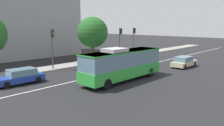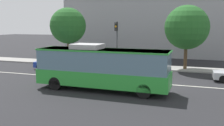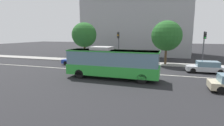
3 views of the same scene
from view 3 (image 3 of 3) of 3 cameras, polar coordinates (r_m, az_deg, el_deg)
The scene contains 11 objects.
ground_plane at distance 21.57m, azimuth 11.72°, elevation -3.56°, with size 160.00×160.00×0.00m, color black.
sidewalk_kerb at distance 28.91m, azimuth 13.26°, elevation -0.20°, with size 80.00×2.84×0.14m, color gray.
lane_centre_line at distance 21.57m, azimuth 11.72°, elevation -3.55°, with size 76.00×0.16×0.01m, color silver.
transit_bus at distance 18.67m, azimuth -0.01°, elevation 0.29°, with size 10.03×2.61×3.46m.
sedan_silver at distance 24.73m, azimuth 28.59°, elevation -1.16°, with size 4.54×1.90×1.46m.
sedan_blue at distance 27.83m, azimuth -11.50°, elevation 0.86°, with size 4.57×1.98×1.46m.
traffic_light_mid_block at distance 27.67m, azimuth 28.14°, elevation 5.80°, with size 0.35×0.62×5.20m.
traffic_light_far_corner at distance 28.51m, azimuth 2.12°, elevation 6.97°, with size 0.33×0.62×5.20m.
street_tree_kerbside_left at distance 32.73m, azimuth -9.15°, elevation 9.16°, with size 4.57×4.57×6.99m.
street_tree_kerbside_centre at distance 28.33m, azimuth 17.60°, elevation 8.57°, with size 4.68×4.68×6.92m.
office_block_background at distance 44.85m, azimuth 8.23°, elevation 14.08°, with size 25.31×13.86×17.00m.
Camera 3 is at (2.00, -20.95, 4.77)m, focal length 27.67 mm.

